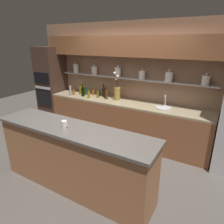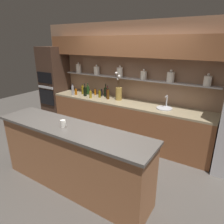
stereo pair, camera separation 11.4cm
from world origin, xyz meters
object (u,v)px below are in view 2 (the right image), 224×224
at_px(bottle_oil_1, 83,90).
at_px(bottle_wine_10, 85,91).
at_px(bottle_oil_2, 91,95).
at_px(bottle_spirit_4, 73,90).
at_px(bottle_wine_11, 106,92).
at_px(sink_fixture, 165,107).
at_px(bottle_wine_3, 88,90).
at_px(bottle_spirit_8, 108,94).
at_px(oven_tower, 55,86).
at_px(bottle_oil_0, 100,94).
at_px(bottle_sauce_6, 95,92).
at_px(bottle_sauce_7, 102,93).
at_px(coffee_mug, 63,123).
at_px(bottle_wine_5, 108,94).
at_px(flower_vase, 119,92).
at_px(bottle_sauce_9, 76,92).

xyz_separation_m(bottle_oil_1, bottle_wine_10, (0.17, -0.12, 0.01)).
height_order(bottle_oil_1, bottle_oil_2, bottle_oil_1).
height_order(bottle_oil_2, bottle_spirit_4, bottle_spirit_4).
bearing_deg(bottle_oil_2, bottle_wine_11, 52.79).
height_order(sink_fixture, bottle_wine_3, bottle_wine_3).
xyz_separation_m(bottle_wine_3, bottle_spirit_8, (0.68, -0.11, 0.01)).
distance_m(oven_tower, bottle_oil_1, 0.95).
distance_m(bottle_oil_0, bottle_sauce_6, 0.27).
distance_m(bottle_oil_0, bottle_oil_1, 0.56).
height_order(oven_tower, bottle_spirit_8, oven_tower).
relative_size(bottle_sauce_7, bottle_wine_10, 0.58).
bearing_deg(bottle_spirit_4, coffee_mug, -50.78).
distance_m(oven_tower, bottle_wine_3, 1.08).
xyz_separation_m(sink_fixture, bottle_spirit_4, (-2.27, -0.18, 0.10)).
relative_size(bottle_wine_10, bottle_wine_11, 0.99).
distance_m(bottle_spirit_4, bottle_wine_11, 0.83).
bearing_deg(bottle_oil_2, bottle_oil_1, 153.98).
bearing_deg(bottle_spirit_4, bottle_wine_3, 45.91).
xyz_separation_m(bottle_sauce_7, coffee_mug, (0.73, -2.00, 0.07)).
height_order(bottle_oil_0, bottle_wine_5, bottle_wine_5).
xyz_separation_m(flower_vase, bottle_wine_10, (-0.87, -0.13, -0.06)).
bearing_deg(bottle_wine_11, coffee_mug, -72.90).
relative_size(bottle_oil_2, bottle_sauce_6, 1.21).
bearing_deg(bottle_wine_11, bottle_wine_5, -38.85).
xyz_separation_m(bottle_oil_2, bottle_spirit_4, (-0.54, -0.02, 0.04)).
distance_m(bottle_sauce_6, bottle_sauce_7, 0.19).
bearing_deg(flower_vase, bottle_oil_0, -173.17).
height_order(oven_tower, bottle_wine_10, oven_tower).
distance_m(oven_tower, bottle_sauce_7, 1.47).
xyz_separation_m(bottle_spirit_4, bottle_sauce_7, (0.66, 0.30, -0.05)).
bearing_deg(bottle_sauce_9, flower_vase, 7.87).
height_order(bottle_wine_3, bottle_sauce_9, bottle_wine_3).
height_order(sink_fixture, bottle_wine_5, bottle_wine_5).
bearing_deg(sink_fixture, bottle_oil_0, -179.68).
xyz_separation_m(oven_tower, bottle_wine_11, (1.58, 0.15, 0.00)).
height_order(bottle_spirit_4, bottle_wine_11, bottle_wine_11).
distance_m(bottle_spirit_4, coffee_mug, 2.19).
distance_m(bottle_spirit_4, bottle_wine_5, 0.91).
bearing_deg(bottle_spirit_8, oven_tower, 179.81).
height_order(bottle_sauce_6, bottle_wine_10, bottle_wine_10).
bearing_deg(bottle_oil_0, bottle_sauce_7, 106.03).
bearing_deg(bottle_oil_1, bottle_spirit_4, -121.32).
xyz_separation_m(sink_fixture, bottle_spirit_8, (-1.33, -0.02, 0.09)).
relative_size(bottle_spirit_4, bottle_sauce_7, 1.62).
height_order(bottle_oil_2, bottle_sauce_9, bottle_oil_2).
height_order(bottle_oil_1, bottle_sauce_6, bottle_oil_1).
bearing_deg(oven_tower, bottle_sauce_7, 5.28).
height_order(bottle_wine_3, bottle_sauce_7, bottle_wine_3).
bearing_deg(bottle_spirit_4, bottle_wine_11, 22.72).
bearing_deg(bottle_oil_1, oven_tower, -176.91).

